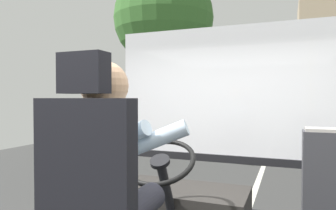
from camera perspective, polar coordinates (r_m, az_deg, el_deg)
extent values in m
cube|color=#383838|center=(10.69, 18.05, -8.96)|extent=(18.00, 44.00, 0.05)
cube|color=silver|center=(10.68, 18.05, -8.81)|extent=(0.12, 39.60, 0.00)
cube|color=black|center=(1.43, -15.29, -12.06)|extent=(0.48, 0.10, 0.66)
cube|color=black|center=(1.40, -15.41, 5.75)|extent=(0.22, 0.10, 0.18)
cylinder|color=#282833|center=(1.71, -6.05, -18.50)|extent=(0.16, 0.44, 0.16)
cylinder|color=#282833|center=(1.80, -11.39, -17.54)|extent=(0.16, 0.44, 0.16)
cylinder|color=silver|center=(1.57, -11.71, -11.74)|extent=(0.31, 0.31, 0.61)
cube|color=#70934C|center=(1.68, -8.74, -8.24)|extent=(0.06, 0.01, 0.38)
sphere|color=tan|center=(1.53, -11.78, 3.59)|extent=(0.24, 0.24, 0.24)
cylinder|color=silver|center=(1.70, -4.62, -7.28)|extent=(0.52, 0.19, 0.28)
cylinder|color=silver|center=(1.79, -10.17, -6.85)|extent=(0.52, 0.19, 0.28)
cylinder|color=black|center=(2.33, -0.45, -14.83)|extent=(0.07, 0.28, 0.44)
torus|color=black|center=(2.19, -1.51, -10.45)|extent=(0.51, 0.47, 0.27)
cylinder|color=black|center=(2.19, -1.51, -10.45)|extent=(0.14, 0.14, 0.09)
cube|color=#333338|center=(2.38, 27.15, -15.83)|extent=(0.28, 0.20, 0.95)
cube|color=#9E9993|center=(2.29, 27.28, -4.11)|extent=(0.25, 0.18, 0.02)
cube|color=white|center=(3.37, 11.01, 2.64)|extent=(2.50, 0.01, 1.40)
cube|color=black|center=(3.44, 10.95, -9.79)|extent=(2.50, 0.08, 0.08)
cylinder|color=#4C3828|center=(9.55, -0.81, 0.10)|extent=(0.27, 0.27, 3.33)
sphere|color=#396C2D|center=(9.86, -0.81, 15.78)|extent=(3.07, 3.07, 3.07)
cylinder|color=black|center=(18.20, 28.23, -3.92)|extent=(0.14, 0.50, 0.50)
cylinder|color=black|center=(24.33, 26.56, -2.63)|extent=(0.14, 0.48, 0.48)
cylinder|color=black|center=(21.86, 27.14, -3.07)|extent=(0.14, 0.48, 0.48)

